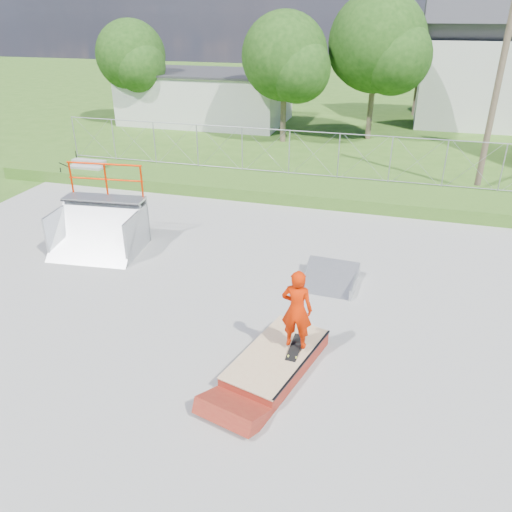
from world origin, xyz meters
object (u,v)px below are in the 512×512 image
(flat_bank_ramp, at_px, (329,278))
(skater, at_px, (297,313))
(grind_box, at_px, (277,360))
(quarter_pipe, at_px, (94,214))

(flat_bank_ramp, relative_size, skater, 0.87)
(grind_box, distance_m, quarter_pipe, 7.55)
(grind_box, bearing_deg, flat_bank_ramp, 96.92)
(quarter_pipe, distance_m, skater, 7.67)
(grind_box, xyz_separation_m, quarter_pipe, (-6.45, 3.79, 1.05))
(grind_box, distance_m, skater, 1.15)
(grind_box, distance_m, flat_bank_ramp, 3.72)
(flat_bank_ramp, xyz_separation_m, skater, (-0.19, -3.48, 1.06))
(grind_box, relative_size, skater, 1.61)
(flat_bank_ramp, bearing_deg, grind_box, -95.22)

